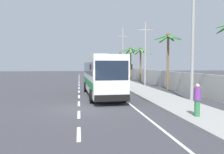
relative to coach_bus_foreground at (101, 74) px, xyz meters
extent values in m
plane|color=#3A3A3F|center=(-2.02, -5.62, -1.99)|extent=(160.00, 160.00, 0.00)
cube|color=#999993|center=(4.78, 4.38, -1.92)|extent=(3.20, 90.00, 0.14)
cube|color=white|center=(-2.02, -11.09, -1.99)|extent=(0.16, 2.00, 0.01)
cube|color=white|center=(-2.02, -7.46, -1.99)|extent=(0.16, 2.00, 0.01)
cube|color=white|center=(-2.02, -3.82, -1.99)|extent=(0.16, 2.00, 0.01)
cube|color=white|center=(-2.02, -0.19, -1.99)|extent=(0.16, 2.00, 0.01)
cube|color=white|center=(-2.02, 3.44, -1.99)|extent=(0.16, 2.00, 0.01)
cube|color=white|center=(-2.02, 7.07, -1.99)|extent=(0.16, 2.00, 0.01)
cube|color=white|center=(-2.02, 10.71, -1.99)|extent=(0.16, 2.00, 0.01)
cube|color=white|center=(-2.02, 14.34, -1.99)|extent=(0.16, 2.00, 0.01)
cube|color=white|center=(-2.02, 17.97, -1.99)|extent=(0.16, 2.00, 0.01)
cube|color=white|center=(-2.02, 21.61, -1.99)|extent=(0.16, 2.00, 0.01)
cube|color=white|center=(-2.02, 25.24, -1.99)|extent=(0.16, 2.00, 0.01)
cube|color=white|center=(-2.02, 28.87, -1.99)|extent=(0.16, 2.00, 0.01)
cube|color=white|center=(-2.02, 32.51, -1.99)|extent=(0.16, 2.00, 0.01)
cube|color=white|center=(-2.02, 36.14, -1.99)|extent=(0.16, 2.00, 0.01)
cube|color=white|center=(-2.02, 39.77, -1.99)|extent=(0.16, 2.00, 0.01)
cube|color=white|center=(-2.02, 43.41, -1.99)|extent=(0.16, 2.00, 0.01)
cube|color=white|center=(1.61, 9.38, -1.99)|extent=(0.14, 70.00, 0.01)
cube|color=#B2B2AD|center=(8.58, 8.38, -0.98)|extent=(0.24, 60.00, 2.03)
cube|color=white|center=(0.00, -0.03, -0.02)|extent=(2.86, 10.75, 3.16)
cube|color=#192333|center=(-0.01, 0.17, 0.53)|extent=(2.86, 9.90, 1.01)
cube|color=#192333|center=(0.19, -5.31, 0.45)|extent=(2.28, 0.18, 1.33)
cube|color=#1E843D|center=(0.00, -0.03, -0.73)|extent=(2.89, 10.54, 0.57)
cube|color=black|center=(0.20, -5.40, -1.40)|extent=(2.43, 0.25, 0.44)
cube|color=#B7B7B7|center=(-0.05, 1.31, 1.70)|extent=(1.44, 2.39, 0.28)
cube|color=black|center=(1.60, -5.05, 0.69)|extent=(0.12, 0.08, 0.36)
cube|color=black|center=(-1.23, -5.16, 0.69)|extent=(0.12, 0.08, 0.36)
cylinder|color=black|center=(1.35, -3.71, -1.47)|extent=(0.36, 1.05, 1.04)
cylinder|color=black|center=(-1.07, -3.80, -1.47)|extent=(0.36, 1.05, 1.04)
cylinder|color=black|center=(1.09, 3.22, -1.47)|extent=(0.36, 1.05, 1.04)
cylinder|color=black|center=(-1.33, 3.13, -1.47)|extent=(0.36, 1.05, 1.04)
cylinder|color=black|center=(1.83, 8.82, -1.69)|extent=(0.12, 0.60, 0.60)
cylinder|color=black|center=(1.78, 10.18, -1.69)|extent=(0.14, 0.60, 0.60)
cube|color=#1947B2|center=(1.81, 9.45, -1.47)|extent=(0.28, 1.11, 0.36)
cube|color=black|center=(1.80, 9.75, -1.27)|extent=(0.26, 0.61, 0.12)
cylinder|color=gray|center=(1.83, 8.94, -1.39)|extent=(0.07, 0.32, 0.67)
cylinder|color=black|center=(1.82, 9.04, -0.95)|extent=(0.56, 0.06, 0.04)
sphere|color=#EAEACC|center=(1.83, 8.92, -1.09)|extent=(0.14, 0.14, 0.14)
cylinder|color=#75388E|center=(1.80, 9.70, -0.94)|extent=(0.32, 0.32, 0.65)
sphere|color=red|center=(1.80, 9.70, -0.49)|extent=(0.26, 0.26, 0.26)
cylinder|color=#2D7A47|center=(4.11, -9.41, -1.43)|extent=(0.28, 0.28, 0.85)
cylinder|color=#75388E|center=(4.11, -9.41, -0.67)|extent=(0.36, 0.36, 0.67)
sphere|color=beige|center=(4.11, -9.41, -0.24)|extent=(0.22, 0.22, 0.22)
cylinder|color=#9E9E99|center=(6.49, -4.25, 3.01)|extent=(0.24, 0.24, 10.01)
cylinder|color=#9E9E99|center=(6.82, 9.28, 2.23)|extent=(0.24, 0.24, 8.45)
cube|color=#9E9E99|center=(6.82, 9.28, 5.44)|extent=(1.96, 0.12, 0.12)
cylinder|color=#4C4742|center=(6.03, 9.28, 5.56)|extent=(0.08, 0.08, 0.16)
cylinder|color=#4C4742|center=(7.60, 9.28, 5.56)|extent=(0.08, 0.08, 0.16)
cylinder|color=#9E9E99|center=(6.38, 22.82, 2.91)|extent=(0.24, 0.24, 9.80)
cube|color=#9E9E99|center=(6.38, 22.82, 6.20)|extent=(2.17, 0.12, 0.12)
cylinder|color=#4C4742|center=(5.51, 22.82, 6.32)|extent=(0.08, 0.08, 0.16)
cylinder|color=#4C4742|center=(7.25, 22.82, 6.32)|extent=(0.08, 0.08, 0.16)
cylinder|color=brown|center=(7.11, 29.78, 0.60)|extent=(0.33, 0.33, 5.18)
ellipsoid|color=#337F33|center=(7.80, 29.69, 2.87)|extent=(1.48, 0.53, 0.94)
ellipsoid|color=#337F33|center=(7.43, 30.49, 3.08)|extent=(0.99, 1.60, 0.52)
ellipsoid|color=#337F33|center=(6.63, 30.38, 3.07)|extent=(1.27, 1.47, 0.55)
ellipsoid|color=#337F33|center=(6.36, 29.70, 2.99)|extent=(1.57, 0.51, 0.71)
ellipsoid|color=#337F33|center=(6.81, 29.14, 2.88)|extent=(0.95, 1.47, 0.91)
ellipsoid|color=#337F33|center=(7.57, 29.17, 3.01)|extent=(1.23, 1.46, 0.66)
sphere|color=brown|center=(7.11, 29.78, 3.24)|extent=(0.56, 0.56, 0.56)
cylinder|color=brown|center=(7.90, 4.03, 1.01)|extent=(0.27, 0.27, 6.00)
ellipsoid|color=#337F33|center=(8.70, 4.05, 3.88)|extent=(1.64, 0.39, 0.58)
ellipsoid|color=#337F33|center=(8.48, 4.57, 3.83)|extent=(1.42, 1.36, 0.68)
ellipsoid|color=#337F33|center=(7.63, 4.73, 3.74)|extent=(0.89, 1.57, 0.86)
ellipsoid|color=#337F33|center=(7.15, 4.27, 3.86)|extent=(1.66, 0.84, 0.63)
ellipsoid|color=#337F33|center=(7.24, 3.77, 3.68)|extent=(1.52, 0.88, 0.96)
ellipsoid|color=#337F33|center=(7.80, 3.24, 3.85)|extent=(0.56, 1.66, 0.63)
ellipsoid|color=#337F33|center=(8.40, 3.46, 3.76)|extent=(1.30, 1.41, 0.81)
sphere|color=brown|center=(7.90, 4.03, 4.06)|extent=(0.56, 0.56, 0.56)
cylinder|color=brown|center=(7.22, 19.89, 0.80)|extent=(0.31, 0.31, 5.57)
ellipsoid|color=#3D893D|center=(8.21, 19.97, 3.30)|extent=(2.04, 0.52, 0.87)
ellipsoid|color=#3D893D|center=(7.81, 20.60, 3.17)|extent=(1.50, 1.70, 1.13)
ellipsoid|color=#3D893D|center=(6.96, 20.79, 3.18)|extent=(0.88, 1.95, 1.10)
ellipsoid|color=#3D893D|center=(6.28, 20.24, 3.35)|extent=(2.05, 1.04, 0.77)
ellipsoid|color=#3D893D|center=(6.41, 19.41, 3.20)|extent=(1.85, 1.30, 1.08)
ellipsoid|color=#3D893D|center=(7.07, 18.97, 3.18)|extent=(0.66, 1.95, 1.11)
ellipsoid|color=#3D893D|center=(7.96, 19.19, 3.40)|extent=(1.75, 1.69, 0.68)
sphere|color=brown|center=(7.22, 19.89, 3.63)|extent=(0.56, 0.56, 0.56)
cylinder|color=brown|center=(7.80, 15.27, 0.63)|extent=(0.28, 0.28, 5.23)
ellipsoid|color=#3D893D|center=(8.76, 15.18, 2.90)|extent=(1.99, 0.55, 1.00)
ellipsoid|color=#3D893D|center=(8.48, 15.97, 2.94)|extent=(1.64, 1.70, 0.92)
ellipsoid|color=#3D893D|center=(7.60, 16.21, 2.90)|extent=(0.77, 2.00, 0.99)
ellipsoid|color=#3D893D|center=(6.99, 15.84, 2.98)|extent=(1.87, 1.46, 0.83)
ellipsoid|color=#3D893D|center=(7.04, 14.75, 2.82)|extent=(1.78, 1.36, 1.14)
ellipsoid|color=#3D893D|center=(7.73, 14.27, 2.99)|extent=(0.52, 2.05, 0.82)
ellipsoid|color=#3D893D|center=(8.43, 14.54, 2.90)|extent=(1.57, 1.72, 0.99)
sphere|color=brown|center=(7.80, 15.27, 3.29)|extent=(0.56, 0.56, 0.56)
camera|label=1|loc=(-1.98, -20.42, 0.89)|focal=36.52mm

